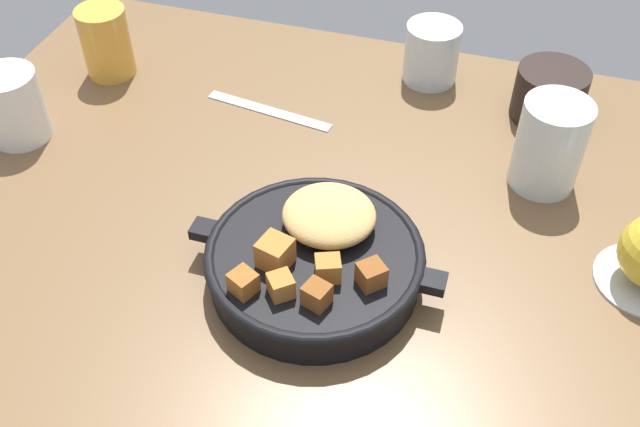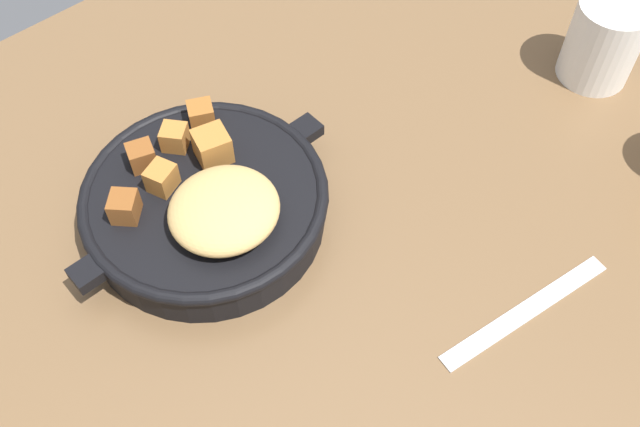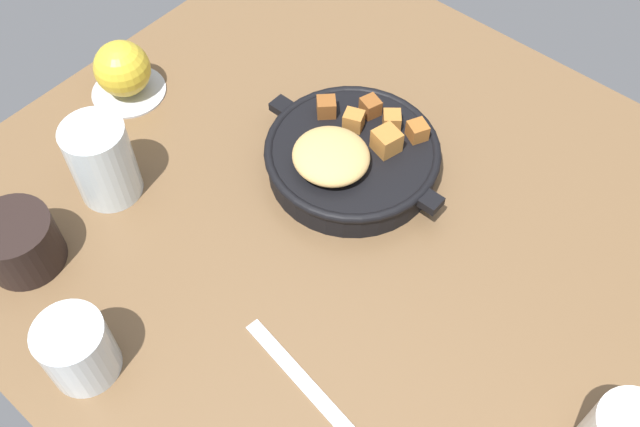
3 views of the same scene
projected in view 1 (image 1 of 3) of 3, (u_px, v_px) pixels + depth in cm
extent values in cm
cube|color=brown|center=(283.00, 235.00, 81.58)|extent=(93.81, 82.55, 2.40)
cylinder|color=black|center=(315.00, 265.00, 74.04)|extent=(21.45, 21.45, 4.15)
torus|color=black|center=(315.00, 253.00, 72.82)|extent=(22.22, 22.22, 1.20)
cube|color=black|center=(433.00, 282.00, 70.53)|extent=(2.64, 2.40, 1.20)
cube|color=black|center=(205.00, 230.00, 75.52)|extent=(2.64, 2.40, 1.20)
ellipsoid|color=tan|center=(329.00, 215.00, 73.94)|extent=(9.61, 9.23, 3.24)
cube|color=#A86B2D|center=(281.00, 286.00, 67.95)|extent=(3.12, 3.12, 2.24)
cube|color=brown|center=(317.00, 295.00, 67.13)|extent=(2.86, 2.77, 2.29)
cube|color=#935623|center=(243.00, 283.00, 68.21)|extent=(3.07, 3.03, 2.23)
cube|color=#A86B2D|center=(328.00, 269.00, 69.32)|extent=(3.03, 2.87, 2.42)
cube|color=#A86B2D|center=(275.00, 253.00, 70.41)|extent=(3.61, 3.60, 2.96)
cube|color=brown|center=(371.00, 275.00, 68.79)|extent=(3.30, 3.30, 2.40)
cube|color=silver|center=(269.00, 110.00, 95.88)|extent=(17.76, 4.15, 0.36)
cylinder|color=gold|center=(106.00, 42.00, 99.22)|extent=(6.66, 6.66, 9.59)
cylinder|color=black|center=(549.00, 94.00, 93.00)|extent=(9.06, 9.06, 6.83)
cylinder|color=silver|center=(550.00, 145.00, 82.43)|extent=(7.74, 7.74, 10.94)
cylinder|color=white|center=(13.00, 106.00, 89.32)|extent=(7.50, 7.50, 8.98)
cylinder|color=silver|center=(432.00, 53.00, 98.66)|extent=(7.39, 7.39, 8.09)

